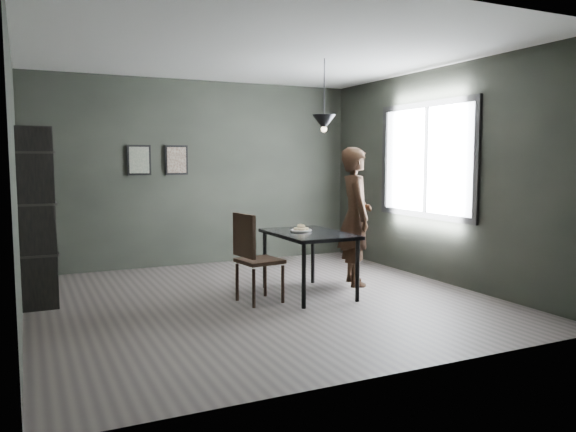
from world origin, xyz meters
name	(u,v)px	position (x,y,z in m)	size (l,w,h in m)	color
ground	(262,300)	(0.00, 0.00, 0.00)	(5.00, 5.00, 0.00)	#3B3533
back_wall	(199,173)	(0.00, 2.50, 1.40)	(5.00, 0.10, 2.80)	black
ceiling	(261,51)	(0.00, 0.00, 2.80)	(5.00, 5.00, 0.02)	silver
window_assembly	(426,160)	(2.47, 0.20, 1.60)	(0.04, 1.96, 1.56)	white
cafe_table	(309,239)	(0.60, 0.00, 0.67)	(0.80, 1.20, 0.75)	black
white_plate	(301,231)	(0.55, 0.10, 0.76)	(0.23, 0.23, 0.01)	white
donut_pile	(301,228)	(0.55, 0.10, 0.79)	(0.19, 0.19, 0.08)	beige
woman	(355,216)	(1.40, 0.25, 0.88)	(0.64, 0.42, 1.76)	black
wood_chair	(253,252)	(-0.15, -0.08, 0.58)	(0.50, 0.50, 1.01)	black
shelf_unit	(36,217)	(-2.32, 0.88, 0.98)	(0.37, 0.65, 1.95)	black
pendant_lamp	(324,122)	(0.85, 0.10, 2.05)	(0.28, 0.28, 0.86)	black
framed_print_left	(139,160)	(-0.90, 2.47, 1.60)	(0.34, 0.04, 0.44)	black
framed_print_right	(176,160)	(-0.35, 2.47, 1.60)	(0.34, 0.04, 0.44)	black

